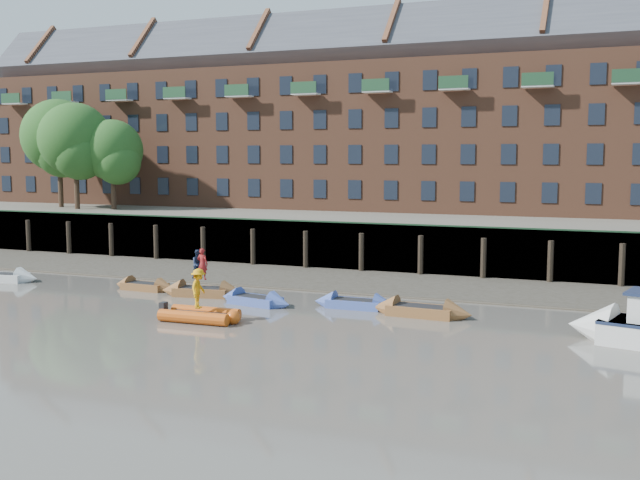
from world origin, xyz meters
The scene contains 17 objects.
ground centered at (0.00, 0.00, 0.00)m, with size 220.00×220.00×0.00m, color #5F5B53.
foreshore centered at (0.00, 18.00, 0.00)m, with size 110.00×8.00×0.50m, color #3D382F.
mud_band centered at (0.00, 14.60, 0.00)m, with size 110.00×1.60×0.10m, color #4C4336.
river_wall centered at (0.00, 22.38, 1.59)m, with size 110.00×1.23×3.30m.
bank_terrace centered at (0.00, 36.00, 1.60)m, with size 110.00×28.00×3.20m, color #5E594D.
apartment_terrace centered at (0.00, 36.99, 12.82)m, with size 80.60×15.56×20.98m.
tree_cluster centered at (-25.62, 27.35, 9.00)m, with size 11.76×7.74×9.40m.
rowboat_0 centered at (-17.42, 10.16, 0.25)m, with size 4.99×2.18×1.40m.
rowboat_2 centered at (-7.47, 10.87, 0.21)m, with size 4.14×1.38×1.19m.
rowboat_3 centered at (-3.41, 10.45, 0.24)m, with size 4.93×2.12×1.38m.
rowboat_4 centered at (0.35, 9.36, 0.22)m, with size 4.49×2.07×1.26m.
rowboat_5 centered at (5.44, 10.44, 0.22)m, with size 4.37×1.34×1.26m.
rowboat_6 centered at (9.02, 9.80, 0.25)m, with size 5.02×1.70×1.44m.
rib_tender centered at (-0.15, 4.93, 0.29)m, with size 3.84×1.89×0.66m.
person_rower_a centered at (-3.35, 10.39, 1.79)m, with size 0.63×0.41×1.72m, color maroon.
person_rower_b centered at (-3.73, 10.57, 1.74)m, with size 0.78×0.61×1.61m, color #19233F.
person_rib_crew centered at (-0.31, 4.87, 1.55)m, with size 1.20×0.69×1.86m, color orange.
Camera 1 is at (17.52, -24.82, 7.63)m, focal length 42.00 mm.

